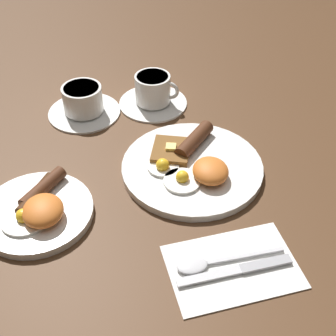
# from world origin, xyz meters

# --- Properties ---
(ground_plane) EXTENTS (3.00, 3.00, 0.00)m
(ground_plane) POSITION_xyz_m (0.00, 0.00, 0.00)
(ground_plane) COLOR #4C301C
(breakfast_plate_near) EXTENTS (0.28, 0.28, 0.05)m
(breakfast_plate_near) POSITION_xyz_m (-0.00, 0.00, 0.01)
(breakfast_plate_near) COLOR white
(breakfast_plate_near) RESTS_ON ground_plane
(breakfast_plate_far) EXTENTS (0.20, 0.20, 0.05)m
(breakfast_plate_far) POSITION_xyz_m (-0.08, 0.29, 0.02)
(breakfast_plate_far) COLOR white
(breakfast_plate_far) RESTS_ON ground_plane
(teacup_near) EXTENTS (0.16, 0.16, 0.07)m
(teacup_near) POSITION_xyz_m (0.25, 0.04, 0.03)
(teacup_near) COLOR white
(teacup_near) RESTS_ON ground_plane
(teacup_far) EXTENTS (0.16, 0.16, 0.07)m
(teacup_far) POSITION_xyz_m (0.23, 0.21, 0.03)
(teacup_far) COLOR white
(teacup_far) RESTS_ON ground_plane
(napkin) EXTENTS (0.16, 0.22, 0.01)m
(napkin) POSITION_xyz_m (-0.24, -0.02, 0.00)
(napkin) COLOR white
(napkin) RESTS_ON ground_plane
(knife) EXTENTS (0.03, 0.19, 0.01)m
(knife) POSITION_xyz_m (-0.25, -0.03, 0.01)
(knife) COLOR silver
(knife) RESTS_ON napkin
(spoon) EXTENTS (0.04, 0.18, 0.01)m
(spoon) POSITION_xyz_m (-0.23, 0.03, 0.01)
(spoon) COLOR silver
(spoon) RESTS_ON napkin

